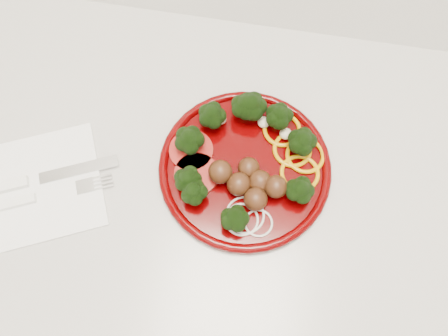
% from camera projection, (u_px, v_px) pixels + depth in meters
% --- Properties ---
extents(counter, '(2.40, 0.60, 0.90)m').
position_uv_depth(counter, '(250.00, 249.00, 1.07)').
color(counter, silver).
rests_on(counter, ground).
extents(plate, '(0.26, 0.26, 0.06)m').
position_uv_depth(plate, '(244.00, 163.00, 0.65)').
color(plate, '#400001').
rests_on(plate, counter).
extents(napkin, '(0.23, 0.23, 0.00)m').
position_uv_depth(napkin, '(43.00, 186.00, 0.65)').
color(napkin, white).
rests_on(napkin, counter).
extents(knife, '(0.21, 0.11, 0.01)m').
position_uv_depth(knife, '(24.00, 182.00, 0.65)').
color(knife, silver).
rests_on(knife, napkin).
extents(fork, '(0.18, 0.10, 0.01)m').
position_uv_depth(fork, '(23.00, 201.00, 0.64)').
color(fork, white).
rests_on(fork, napkin).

